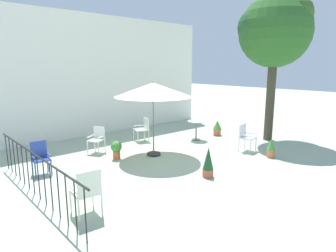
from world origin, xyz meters
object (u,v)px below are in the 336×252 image
Objects in this scene: patio_chair_3 at (40,156)px; patio_chair_2 at (87,190)px; potted_plant_3 at (271,148)px; patio_umbrella_0 at (153,90)px; patio_chair_0 at (246,135)px; potted_plant_2 at (208,162)px; potted_plant_1 at (116,149)px; potted_plant_0 at (217,127)px; patio_chair_1 at (143,128)px; shade_tree at (275,32)px; cafe_table_0 at (196,127)px; patio_chair_4 at (97,138)px.

patio_chair_2 is at bearing -92.47° from patio_chair_3.
patio_umbrella_0 is at bearing 134.76° from potted_plant_3.
patio_chair_3 is at bearing 158.40° from patio_chair_0.
potted_plant_2 is (3.35, -0.17, -0.16)m from patio_chair_2.
potted_plant_1 is (-3.83, 2.17, -0.21)m from patio_chair_0.
potted_plant_3 is (3.79, -3.16, -0.01)m from potted_plant_1.
potted_plant_0 is at bearing 62.71° from patio_chair_0.
potted_plant_3 is at bearing -4.48° from potted_plant_2.
patio_chair_3 is at bearing 135.43° from potted_plant_2.
patio_chair_2 is 1.68× the size of potted_plant_1.
patio_chair_1 is 1.40× the size of potted_plant_3.
potted_plant_1 is 4.93m from potted_plant_3.
cafe_table_0 is (-2.22, 1.84, -3.62)m from shade_tree.
shade_tree is 8.64× the size of potted_plant_3.
patio_chair_0 is 1.05× the size of patio_chair_1.
patio_umbrella_0 is 4.20m from potted_plant_3.
cafe_table_0 is 1.32× the size of potted_plant_1.
potted_plant_1 is (2.37, 2.77, -0.22)m from patio_chair_2.
patio_umbrella_0 reaches higher than potted_plant_3.
shade_tree is 6.17× the size of patio_chair_1.
patio_chair_0 is 2.96m from potted_plant_2.
patio_chair_2 reaches higher than cafe_table_0.
patio_umbrella_0 is 3.57m from patio_chair_0.
potted_plant_2 is at bearing 175.52° from potted_plant_3.
patio_chair_3 reaches higher than potted_plant_2.
patio_umbrella_0 is 3.04× the size of potted_plant_2.
patio_umbrella_0 is 3.05m from cafe_table_0.
potted_plant_0 is at bearing -12.41° from patio_chair_4.
shade_tree reaches higher than potted_plant_3.
patio_umbrella_0 is at bearing -51.46° from patio_chair_4.
potted_plant_2 is (-2.85, -0.77, -0.15)m from patio_chair_0.
patio_chair_0 reaches higher than potted_plant_2.
patio_chair_0 is 6.53m from patio_chair_3.
potted_plant_2 is at bearing -2.95° from patio_chair_2.
potted_plant_3 is (0.11, -3.17, -0.21)m from cafe_table_0.
patio_chair_3 is 6.92m from potted_plant_3.
potted_plant_0 is at bearing -24.67° from patio_chair_1.
patio_chair_4 is 1.07m from potted_plant_1.
potted_plant_2 is at bearing -167.33° from shade_tree.
potted_plant_1 is (-2.02, -1.29, -0.19)m from patio_chair_1.
patio_chair_0 is (2.70, -1.70, -1.59)m from patio_umbrella_0.
patio_chair_0 is 0.96× the size of patio_chair_2.
patio_chair_0 is at bearing 5.50° from patio_chair_2.
patio_chair_2 reaches higher than potted_plant_1.
patio_chair_1 is at bearing 142.46° from cafe_table_0.
shade_tree is 7.58m from patio_chair_4.
potted_plant_0 is 0.79× the size of potted_plant_2.
patio_chair_1 is at bearing 76.18° from potted_plant_2.
patio_chair_3 is at bearing 174.02° from potted_plant_1.
patio_chair_1 reaches higher than potted_plant_1.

